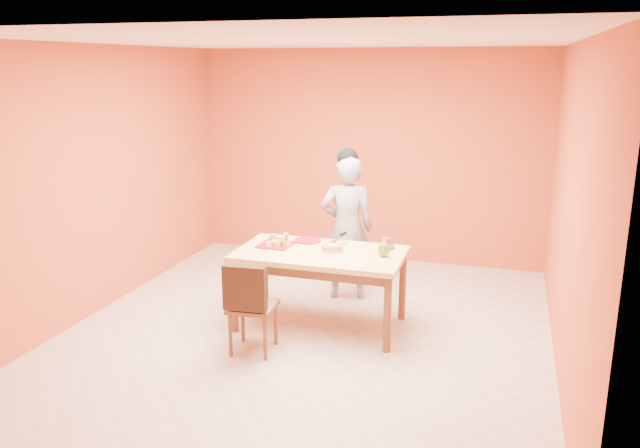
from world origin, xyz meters
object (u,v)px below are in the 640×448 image
(dining_table, at_px, (320,261))
(dining_chair, at_px, (252,305))
(magenta_glass, at_px, (386,243))
(pastry_platter, at_px, (276,245))
(person, at_px, (347,228))
(red_dinner_plate, at_px, (307,240))
(sponge_cake, at_px, (332,247))
(checker_tin, at_px, (389,247))
(egg_ornament, at_px, (384,249))

(dining_table, relative_size, dining_chair, 1.86)
(magenta_glass, bearing_deg, pastry_platter, -165.97)
(person, bearing_deg, red_dinner_plate, 46.23)
(red_dinner_plate, xyz_separation_m, magenta_glass, (0.80, 0.02, 0.04))
(dining_chair, xyz_separation_m, red_dinner_plate, (0.18, 1.03, 0.32))
(magenta_glass, bearing_deg, dining_table, -150.97)
(sponge_cake, height_order, checker_tin, sponge_cake)
(pastry_platter, bearing_deg, dining_chair, -84.99)
(dining_chair, distance_m, red_dinner_plate, 1.09)
(checker_tin, bearing_deg, red_dinner_plate, 179.13)
(dining_chair, relative_size, egg_ornament, 5.95)
(egg_ornament, distance_m, checker_tin, 0.28)
(person, relative_size, checker_tin, 14.06)
(dining_chair, distance_m, person, 1.65)
(dining_chair, relative_size, red_dinner_plate, 3.10)
(red_dinner_plate, distance_m, magenta_glass, 0.80)
(pastry_platter, bearing_deg, magenta_glass, 14.03)
(sponge_cake, height_order, magenta_glass, magenta_glass)
(pastry_platter, bearing_deg, sponge_cake, -1.40)
(pastry_platter, xyz_separation_m, checker_tin, (1.08, 0.23, 0.01))
(dining_chair, height_order, egg_ornament, egg_ornament)
(red_dinner_plate, bearing_deg, checker_tin, -0.87)
(red_dinner_plate, relative_size, checker_tin, 2.48)
(person, bearing_deg, egg_ornament, 108.91)
(sponge_cake, bearing_deg, egg_ornament, -4.01)
(sponge_cake, distance_m, checker_tin, 0.56)
(person, distance_m, magenta_glass, 0.73)
(dining_chair, bearing_deg, pastry_platter, 90.67)
(dining_chair, height_order, sponge_cake, dining_chair)
(dining_table, bearing_deg, pastry_platter, 173.19)
(egg_ornament, relative_size, checker_tin, 1.29)
(dining_table, relative_size, person, 1.02)
(egg_ornament, distance_m, magenta_glass, 0.32)
(checker_tin, bearing_deg, pastry_platter, -168.16)
(pastry_platter, relative_size, magenta_glass, 3.30)
(dining_table, height_order, egg_ornament, egg_ornament)
(magenta_glass, height_order, checker_tin, magenta_glass)
(person, relative_size, egg_ornament, 10.88)
(dining_chair, height_order, checker_tin, dining_chair)
(dining_table, xyz_separation_m, magenta_glass, (0.57, 0.32, 0.14))
(egg_ornament, height_order, magenta_glass, egg_ornament)
(person, bearing_deg, magenta_glass, 120.55)
(person, relative_size, magenta_glass, 16.54)
(egg_ornament, bearing_deg, dining_chair, -144.81)
(dining_table, distance_m, dining_chair, 0.87)
(dining_table, relative_size, sponge_cake, 7.75)
(sponge_cake, relative_size, egg_ornament, 1.43)
(pastry_platter, distance_m, egg_ornament, 1.09)
(checker_tin, bearing_deg, dining_table, -154.99)
(dining_chair, xyz_separation_m, magenta_glass, (0.98, 1.05, 0.36))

